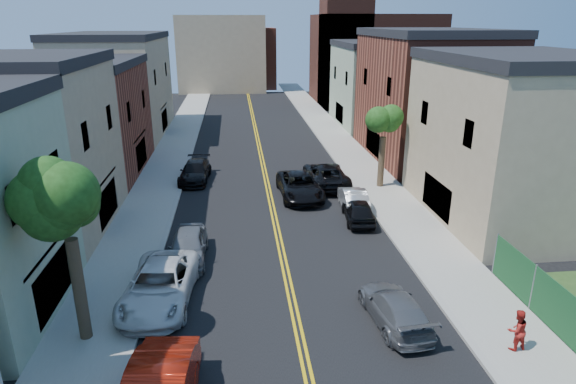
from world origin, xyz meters
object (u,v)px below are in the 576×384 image
object	(u,v)px
grey_car_left	(188,246)
black_car_left	(195,171)
white_pickup	(160,286)
pedestrian_right	(517,330)
grey_car_right	(395,308)
black_suv_lane	(300,186)
dark_car_right_far	(326,175)
silver_car_right	(353,198)
black_car_right	(359,210)

from	to	relation	value
grey_car_left	black_car_left	world-z (taller)	grey_car_left
white_pickup	grey_car_left	xyz separation A→B (m)	(0.84, 3.83, -0.04)
black_car_left	pedestrian_right	world-z (taller)	pedestrian_right
grey_car_right	black_suv_lane	xyz separation A→B (m)	(-1.80, 14.80, 0.14)
white_pickup	grey_car_right	xyz separation A→B (m)	(9.30, -2.46, -0.15)
grey_car_left	black_car_left	xyz separation A→B (m)	(-0.56, 12.85, -0.04)
grey_car_right	dark_car_right_far	size ratio (longest dim) A/B	0.76
pedestrian_right	black_car_left	bearing A→B (deg)	-67.09
pedestrian_right	grey_car_right	bearing A→B (deg)	-39.11
dark_car_right_far	grey_car_left	bearing A→B (deg)	50.25
silver_car_right	pedestrian_right	size ratio (longest dim) A/B	2.65
black_car_right	dark_car_right_far	world-z (taller)	dark_car_right_far
white_pickup	black_suv_lane	world-z (taller)	white_pickup
grey_car_right	dark_car_right_far	xyz separation A→B (m)	(0.37, 17.03, 0.17)
black_car_left	black_car_right	size ratio (longest dim) A/B	1.24
black_car_right	silver_car_right	size ratio (longest dim) A/B	0.97
grey_car_right	black_car_right	distance (m)	10.31
black_car_left	grey_car_right	bearing A→B (deg)	-60.71
black_car_left	white_pickup	bearing A→B (deg)	-86.93
silver_car_right	black_suv_lane	world-z (taller)	black_suv_lane
black_car_right	pedestrian_right	size ratio (longest dim) A/B	2.56
grey_car_left	pedestrian_right	size ratio (longest dim) A/B	2.85
grey_car_left	pedestrian_right	world-z (taller)	pedestrian_right
dark_car_right_far	black_car_right	bearing A→B (deg)	95.69
black_car_left	grey_car_right	xyz separation A→B (m)	(9.01, -19.13, -0.07)
white_pickup	black_car_left	xyz separation A→B (m)	(0.29, 16.68, -0.08)
white_pickup	black_car_right	bearing A→B (deg)	41.60
grey_car_left	black_suv_lane	bearing A→B (deg)	52.30
grey_car_right	black_suv_lane	size ratio (longest dim) A/B	0.79
grey_car_left	grey_car_right	world-z (taller)	grey_car_left
black_car_right	black_suv_lane	bearing A→B (deg)	-52.58
white_pickup	dark_car_right_far	bearing A→B (deg)	61.14
silver_car_right	dark_car_right_far	xyz separation A→B (m)	(-0.88, 4.72, 0.14)
grey_car_left	black_car_right	world-z (taller)	grey_car_left
black_suv_lane	pedestrian_right	distance (m)	17.92
dark_car_right_far	grey_car_right	bearing A→B (deg)	88.40
grey_car_left	silver_car_right	size ratio (longest dim) A/B	1.08
grey_car_right	silver_car_right	distance (m)	12.38
silver_car_right	black_car_left	bearing A→B (deg)	-30.83
grey_car_left	black_car_right	xyz separation A→B (m)	(9.54, 3.97, -0.08)
silver_car_right	pedestrian_right	world-z (taller)	pedestrian_right
black_suv_lane	grey_car_left	bearing A→B (deg)	-130.47
black_suv_lane	black_car_left	bearing A→B (deg)	146.55
grey_car_right	dark_car_right_far	bearing A→B (deg)	-96.40
black_suv_lane	pedestrian_right	size ratio (longest dim) A/B	3.64
grey_car_right	pedestrian_right	bearing A→B (deg)	143.54
white_pickup	black_suv_lane	size ratio (longest dim) A/B	1.01
dark_car_right_far	pedestrian_right	xyz separation A→B (m)	(3.33, -19.28, 0.11)
black_car_left	dark_car_right_far	world-z (taller)	dark_car_right_far
black_car_left	black_car_right	distance (m)	13.45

